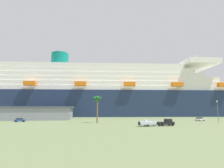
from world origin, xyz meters
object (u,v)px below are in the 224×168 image
small_boat_on_trailer (149,123)px  pickup_truck (166,123)px  street_lamp (217,109)px  parked_car_blue_suv (20,120)px  palm_tree (97,101)px  parked_car_white_van (200,119)px  cruise_ship (107,95)px

small_boat_on_trailer → pickup_truck: bearing=8.0°
street_lamp → parked_car_blue_suv: size_ratio=1.94×
pickup_truck → small_boat_on_trailer: (-6.09, -0.86, -0.08)m
palm_tree → parked_car_white_van: (47.88, 6.97, -7.78)m
small_boat_on_trailer → parked_car_blue_suv: small_boat_on_trailer is taller
street_lamp → pickup_truck: bearing=-159.0°
parked_car_white_van → pickup_truck: bearing=-140.1°
cruise_ship → small_boat_on_trailer: size_ratio=41.04×
palm_tree → parked_car_white_van: bearing=8.3°
small_boat_on_trailer → street_lamp: 34.62m
cruise_ship → parked_car_blue_suv: size_ratio=64.64×
palm_tree → pickup_truck: bearing=-33.6°
pickup_truck → small_boat_on_trailer: size_ratio=0.81×
palm_tree → street_lamp: size_ratio=1.21×
street_lamp → parked_car_white_van: 12.46m
cruise_ship → parked_car_blue_suv: bearing=-125.7°
cruise_ship → street_lamp: size_ratio=33.39×
street_lamp → parked_car_blue_suv: street_lamp is taller
pickup_truck → parked_car_blue_suv: size_ratio=1.28×
small_boat_on_trailer → parked_car_white_van: small_boat_on_trailer is taller
cruise_ship → palm_tree: 71.86m
street_lamp → parked_car_blue_suv: 82.67m
small_boat_on_trailer → street_lamp: size_ratio=0.81×
pickup_truck → small_boat_on_trailer: bearing=-172.0°
street_lamp → parked_car_blue_suv: (-81.18, 14.82, -4.82)m
palm_tree → street_lamp: bearing=-5.3°
small_boat_on_trailer → street_lamp: street_lamp is taller
small_boat_on_trailer → parked_car_blue_suv: bearing=152.1°
pickup_truck → small_boat_on_trailer: 6.15m
cruise_ship → street_lamp: (37.90, -75.15, -10.83)m
small_boat_on_trailer → palm_tree: (-15.94, 15.48, 7.65)m
cruise_ship → palm_tree: cruise_ship is taller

